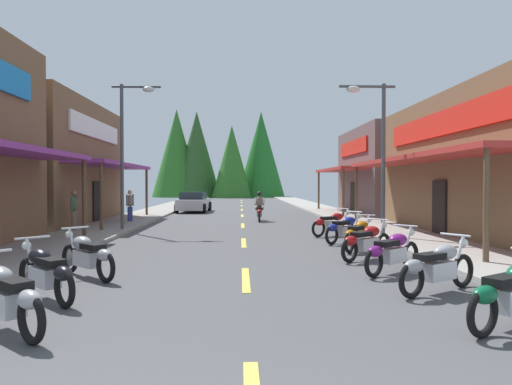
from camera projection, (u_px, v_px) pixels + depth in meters
ground at (242, 218)px, 26.54m from camera, size 9.15×79.56×0.10m
sidewalk_left at (140, 217)px, 26.33m from camera, size 2.74×79.56×0.12m
sidewalk_right at (343, 216)px, 26.74m from camera, size 2.74×79.56×0.12m
centerline_dashes at (242, 215)px, 28.08m from camera, size 0.16×51.58×0.01m
storefront_left_far at (25, 163)px, 22.42m from camera, size 8.80×10.24×5.99m
storefront_right_far at (408, 171)px, 29.80m from camera, size 9.14×9.39×5.57m
streetlamp_left at (129, 136)px, 18.58m from camera, size 1.99×0.30×6.05m
streetlamp_right at (375, 137)px, 16.06m from camera, size 1.99×0.30×5.52m
motorcycle_parked_right_1 at (437, 266)px, 8.15m from camera, size 1.88×1.20×1.04m
motorcycle_parked_right_2 at (392, 251)px, 9.95m from camera, size 1.70×1.46×1.04m
motorcycle_parked_right_3 at (366, 241)px, 11.75m from camera, size 1.71×1.44×1.04m
motorcycle_parked_right_4 at (359, 234)px, 13.38m from camera, size 1.34×1.79×1.04m
motorcycle_parked_right_5 at (345, 228)px, 15.08m from camera, size 1.68×1.48×1.04m
motorcycle_parked_right_6 at (333, 223)px, 17.09m from camera, size 1.86×1.23×1.04m
motorcycle_parked_left_0 at (6, 296)px, 5.98m from camera, size 1.68×1.47×1.04m
motorcycle_parked_left_1 at (45, 272)px, 7.64m from camera, size 1.59×1.58×1.04m
motorcycle_parked_left_2 at (88, 255)px, 9.47m from camera, size 1.62×1.55×1.04m
rider_cruising_lead at (259, 209)px, 23.85m from camera, size 0.60×2.14×1.57m
pedestrian_by_shop at (130, 204)px, 22.40m from camera, size 0.38×0.53×1.67m
pedestrian_browsing at (74, 208)px, 18.10m from camera, size 0.27×0.57×1.73m
parked_car_curbside at (194, 202)px, 31.63m from camera, size 2.27×4.40×1.40m
treeline_backdrop at (214, 155)px, 67.08m from camera, size 19.80×9.55×13.05m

